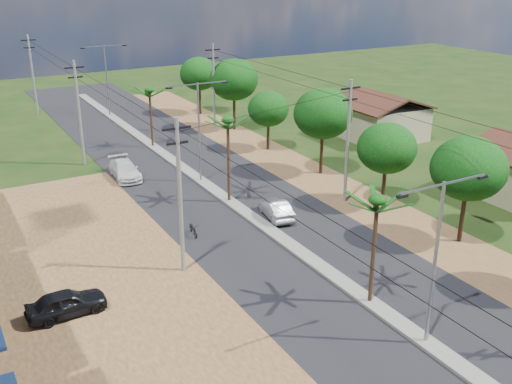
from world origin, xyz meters
The scene contains 28 objects.
ground centered at (0.00, 0.00, 0.00)m, with size 160.00×160.00×0.00m, color black.
road centered at (0.00, 15.00, 0.02)m, with size 12.00×110.00×0.04m, color black.
median centered at (0.00, 18.00, 0.09)m, with size 1.00×90.00×0.18m, color #605E56.
dirt_lot_west centered at (-15.00, 8.00, 0.02)m, with size 18.00×46.00×0.04m, color #4F371B.
dirt_shoulder_east centered at (8.50, 15.00, 0.01)m, with size 5.00×90.00×0.03m, color #4F371B.
house_east_far centered at (21.00, 28.00, 2.39)m, with size 7.60×7.50×4.60m.
tree_east_c centered at (9.70, 7.00, 4.86)m, with size 4.60×4.60×6.83m.
tree_east_d centered at (9.40, 14.00, 4.34)m, with size 4.20×4.20×6.13m.
tree_east_e centered at (9.60, 22.00, 5.09)m, with size 4.80×4.80×7.14m.
tree_east_f centered at (9.20, 30.00, 3.89)m, with size 3.80×3.80×5.52m.
tree_east_g centered at (9.80, 38.00, 5.24)m, with size 5.00×5.00×7.38m.
tree_east_h centered at (9.50, 46.00, 4.64)m, with size 4.40×4.40×6.52m.
palm_median_near centered at (0.00, 4.00, 5.54)m, with size 2.00×2.00×6.15m.
palm_median_mid centered at (0.00, 20.00, 5.90)m, with size 2.00×2.00×6.55m.
palm_median_far centered at (0.00, 36.00, 5.26)m, with size 2.00×2.00×5.85m.
streetlight_near centered at (0.00, 0.00, 4.79)m, with size 5.10×0.18×8.00m.
streetlight_mid centered at (0.00, 25.00, 4.79)m, with size 5.10×0.18×8.00m.
streetlight_far centered at (0.00, 50.00, 4.79)m, with size 5.10×0.18×8.00m.
utility_pole_w_b centered at (-7.00, 12.00, 4.76)m, with size 1.60×0.24×9.00m.
utility_pole_w_c centered at (-7.00, 34.00, 4.76)m, with size 1.60×0.24×9.00m.
utility_pole_w_d centered at (-7.00, 55.00, 4.76)m, with size 1.60×0.24×9.00m.
utility_pole_e_b centered at (7.50, 16.00, 4.76)m, with size 1.60×0.24×9.00m.
utility_pole_e_c centered at (7.50, 38.00, 4.76)m, with size 1.60×0.24×9.00m.
car_silver_mid centered at (1.50, 15.92, 0.65)m, with size 1.37×3.92×1.29m, color gray.
car_white_far centered at (-5.00, 28.86, 0.69)m, with size 1.93×4.76×1.38m, color beige.
car_parked_dark centered at (-13.87, 10.55, 0.67)m, with size 1.58×3.93×1.34m, color black.
moto_rider_west_a centered at (-4.59, 16.06, 0.44)m, with size 0.58×1.66×0.87m, color black.
moto_rider_west_b centered at (-3.97, 32.49, 0.48)m, with size 0.45×1.59×0.96m, color black.
Camera 1 is at (-18.28, -16.47, 16.54)m, focal length 42.00 mm.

